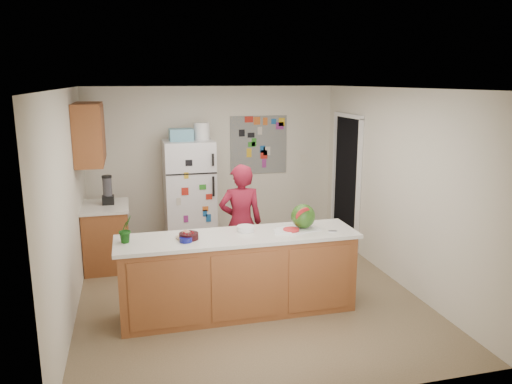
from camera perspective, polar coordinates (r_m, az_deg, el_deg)
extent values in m
cube|color=brown|center=(6.36, -1.16, -11.47)|extent=(4.00, 4.50, 0.02)
cube|color=beige|center=(8.14, -4.86, 3.14)|extent=(4.00, 0.02, 2.50)
cube|color=beige|center=(5.85, -20.76, -1.43)|extent=(0.02, 4.50, 2.50)
cube|color=beige|center=(6.70, 15.77, 0.63)|extent=(0.02, 4.50, 2.50)
cube|color=white|center=(5.81, -1.28, 11.86)|extent=(4.00, 4.50, 0.02)
cube|color=black|center=(7.99, 10.35, 1.13)|extent=(0.03, 0.85, 2.04)
cube|color=brown|center=(5.70, -2.00, -9.53)|extent=(2.60, 0.62, 0.88)
cube|color=silver|center=(5.54, -2.04, -5.13)|extent=(2.68, 0.70, 0.04)
cube|color=brown|center=(7.34, -16.68, -5.01)|extent=(0.60, 0.80, 0.86)
cube|color=silver|center=(7.22, -16.91, -1.60)|extent=(0.64, 0.84, 0.04)
cube|color=brown|center=(7.01, -18.53, 6.36)|extent=(0.35, 1.00, 0.80)
cube|color=silver|center=(7.78, -7.60, -0.37)|extent=(0.75, 0.70, 1.70)
cube|color=#5999B2|center=(7.62, -8.56, 6.49)|extent=(0.35, 0.28, 0.18)
cube|color=slate|center=(8.23, 0.31, 5.40)|extent=(0.95, 0.01, 0.95)
imported|color=maroon|center=(6.48, -1.74, -3.59)|extent=(0.60, 0.42, 1.56)
cylinder|color=black|center=(7.22, -16.60, 0.13)|extent=(0.13, 0.13, 0.38)
cube|color=white|center=(5.74, 4.88, -4.25)|extent=(0.49, 0.42, 0.01)
sphere|color=#2B4F0F|center=(5.74, 5.41, -2.77)|extent=(0.28, 0.28, 0.28)
cylinder|color=red|center=(5.66, 4.03, -4.31)|extent=(0.18, 0.18, 0.02)
cylinder|color=black|center=(5.43, -7.69, -5.02)|extent=(0.28, 0.28, 0.07)
cylinder|color=white|center=(5.66, -1.21, -4.20)|extent=(0.25, 0.25, 0.06)
cylinder|color=navy|center=(5.34, -8.02, -5.42)|extent=(0.18, 0.18, 0.05)
cylinder|color=#B9AE8E|center=(5.48, -7.98, -5.14)|extent=(0.24, 0.24, 0.02)
cube|color=white|center=(5.63, 3.03, -4.54)|extent=(0.22, 0.20, 0.02)
cube|color=gray|center=(5.71, 8.75, -4.44)|extent=(0.10, 0.07, 0.01)
imported|color=#173F0E|center=(5.43, -14.67, -4.14)|extent=(0.20, 0.20, 0.28)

